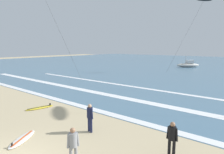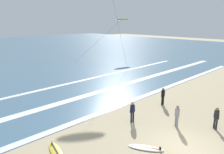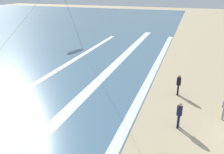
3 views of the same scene
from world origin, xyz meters
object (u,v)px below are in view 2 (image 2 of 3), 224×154
Objects in this scene: surfer_left_far at (163,95)px; surfer_background_far at (132,110)px; surfer_mid_group at (177,114)px; surfer_foreground_main at (216,116)px; surfboard_left_pile at (56,151)px; surfboard_foreground_flat at (146,148)px; kite_lime_mid_center at (122,20)px.

surfer_left_far is 4.53m from surfer_background_far.
surfer_background_far is 1.00× the size of surfer_mid_group.
surfboard_left_pile is at bearing 150.66° from surfer_foreground_main.
surfer_foreground_main is at bearing -29.34° from surfboard_left_pile.
kite_lime_mid_center is at bearing 46.05° from surfboard_foreground_flat.
surfer_foreground_main is 0.73× the size of surfboard_left_pile.
surfer_mid_group is at bearing -22.58° from surfboard_left_pile.
surfer_background_far is 30.60m from kite_lime_mid_center.
surfer_background_far is at bearing 125.50° from surfer_foreground_main.
surfer_foreground_main is 1.00× the size of surfer_mid_group.
surfer_foreground_main reaches higher than surfboard_left_pile.
surfer_mid_group is (-1.63, 2.05, 0.00)m from surfer_foreground_main.
surfer_left_far and surfer_mid_group have the same top height.
surfer_mid_group is at bearing -57.07° from surfer_background_far.
surfboard_foreground_flat and surfboard_left_pile have the same top height.
surfer_left_far is at bearing 46.75° from surfer_mid_group.
surfboard_foreground_flat is at bearing -154.24° from surfer_left_far.
kite_lime_mid_center reaches higher than surfboard_foreground_flat.
surfer_left_far is 7.33m from surfboard_foreground_flat.
surfer_foreground_main is 5.76m from surfer_background_far.
surfboard_foreground_flat is (-5.38, 1.87, -0.91)m from surfer_foreground_main.
surfer_mid_group is at bearing 2.77° from surfboard_foreground_flat.
surfer_left_far is at bearing 4.33° from surfer_background_far.
surfer_foreground_main is at bearing -54.50° from surfer_background_far.
surfer_left_far is 1.00× the size of surfer_mid_group.
surfer_left_far is at bearing -128.52° from kite_lime_mid_center.
surfer_left_far reaches higher than surfboard_left_pile.
surfer_left_far is at bearing 76.90° from surfer_foreground_main.
surfer_background_far is 3.14m from surfer_mid_group.
surfer_mid_group is at bearing -129.15° from kite_lime_mid_center.
surfer_background_far is 6.11m from surfboard_left_pile.
surfer_background_far and surfer_mid_group have the same top height.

